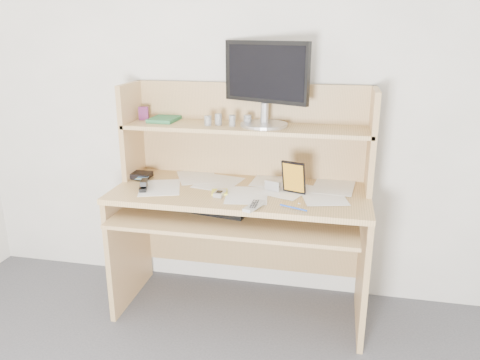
% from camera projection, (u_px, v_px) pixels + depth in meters
% --- Properties ---
extents(back_wall, '(3.60, 0.04, 2.50)m').
position_uv_depth(back_wall, '(252.00, 91.00, 2.71)').
color(back_wall, white).
rests_on(back_wall, floor).
extents(desk, '(1.40, 0.70, 1.30)m').
position_uv_depth(desk, '(243.00, 195.00, 2.66)').
color(desk, tan).
rests_on(desk, floor).
extents(paper_clutter, '(1.32, 0.54, 0.01)m').
position_uv_depth(paper_clutter, '(240.00, 190.00, 2.57)').
color(paper_clutter, white).
rests_on(paper_clutter, desk).
extents(keyboard, '(0.42, 0.21, 0.03)m').
position_uv_depth(keyboard, '(212.00, 209.00, 2.53)').
color(keyboard, black).
rests_on(keyboard, desk).
extents(tv_remote, '(0.09, 0.16, 0.02)m').
position_uv_depth(tv_remote, '(254.00, 206.00, 2.30)').
color(tv_remote, '#AFB0AA').
rests_on(tv_remote, paper_clutter).
extents(flip_phone, '(0.05, 0.09, 0.02)m').
position_uv_depth(flip_phone, '(220.00, 193.00, 2.48)').
color(flip_phone, '#B7B8BA').
rests_on(flip_phone, paper_clutter).
extents(stapler, '(0.08, 0.15, 0.04)m').
position_uv_depth(stapler, '(143.00, 184.00, 2.58)').
color(stapler, black).
rests_on(stapler, paper_clutter).
extents(wallet, '(0.12, 0.10, 0.03)m').
position_uv_depth(wallet, '(141.00, 175.00, 2.76)').
color(wallet, black).
rests_on(wallet, paper_clutter).
extents(sticky_note_pad, '(0.10, 0.10, 0.01)m').
position_uv_depth(sticky_note_pad, '(220.00, 192.00, 2.52)').
color(sticky_note_pad, yellow).
rests_on(sticky_note_pad, desk).
extents(digital_camera, '(0.09, 0.06, 0.05)m').
position_uv_depth(digital_camera, '(273.00, 185.00, 2.55)').
color(digital_camera, '#B3B3B5').
rests_on(digital_camera, paper_clutter).
extents(game_case, '(0.13, 0.05, 0.18)m').
position_uv_depth(game_case, '(294.00, 177.00, 2.47)').
color(game_case, black).
rests_on(game_case, paper_clutter).
extents(blue_pen, '(0.14, 0.06, 0.01)m').
position_uv_depth(blue_pen, '(293.00, 208.00, 2.29)').
color(blue_pen, '#1843B9').
rests_on(blue_pen, paper_clutter).
extents(card_box, '(0.06, 0.03, 0.08)m').
position_uv_depth(card_box, '(144.00, 113.00, 2.75)').
color(card_box, '#A81619').
rests_on(card_box, desk).
extents(shelf_book, '(0.15, 0.21, 0.02)m').
position_uv_depth(shelf_book, '(165.00, 119.00, 2.74)').
color(shelf_book, '#2F7750').
rests_on(shelf_book, desk).
extents(chip_stack_a, '(0.05, 0.05, 0.05)m').
position_uv_depth(chip_stack_a, '(208.00, 121.00, 2.60)').
color(chip_stack_a, black).
rests_on(chip_stack_a, desk).
extents(chip_stack_b, '(0.05, 0.05, 0.06)m').
position_uv_depth(chip_stack_b, '(218.00, 119.00, 2.61)').
color(chip_stack_b, silver).
rests_on(chip_stack_b, desk).
extents(chip_stack_c, '(0.06, 0.06, 0.05)m').
position_uv_depth(chip_stack_c, '(248.00, 120.00, 2.62)').
color(chip_stack_c, black).
rests_on(chip_stack_c, desk).
extents(chip_stack_d, '(0.04, 0.04, 0.06)m').
position_uv_depth(chip_stack_d, '(232.00, 121.00, 2.57)').
color(chip_stack_d, white).
rests_on(chip_stack_d, desk).
extents(monitor, '(0.49, 0.29, 0.45)m').
position_uv_depth(monitor, '(265.00, 81.00, 2.54)').
color(monitor, silver).
rests_on(monitor, desk).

